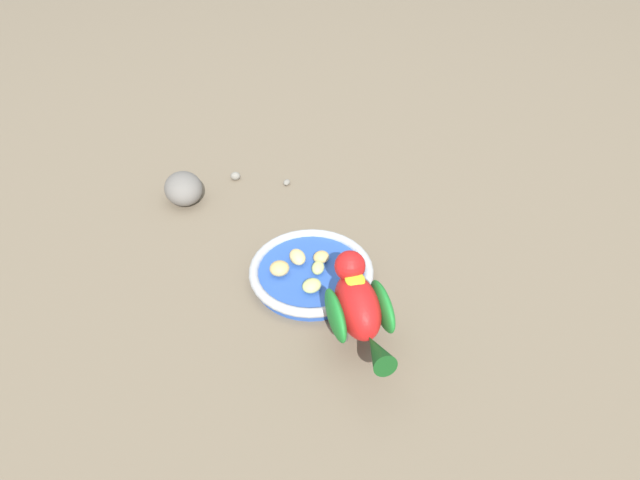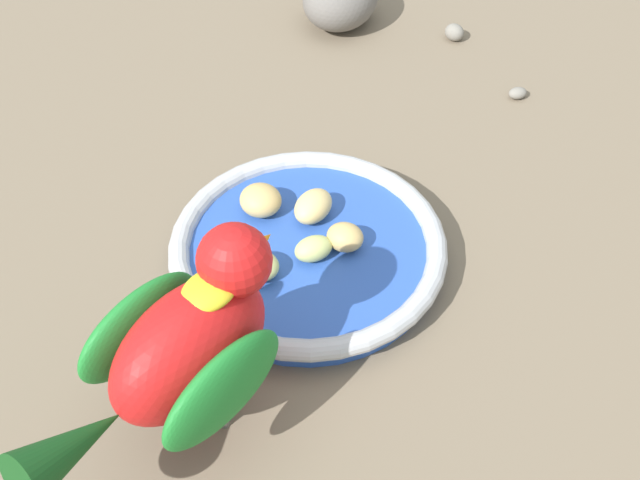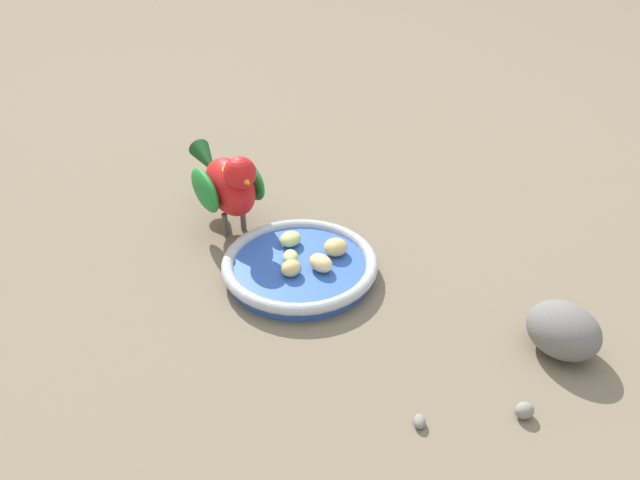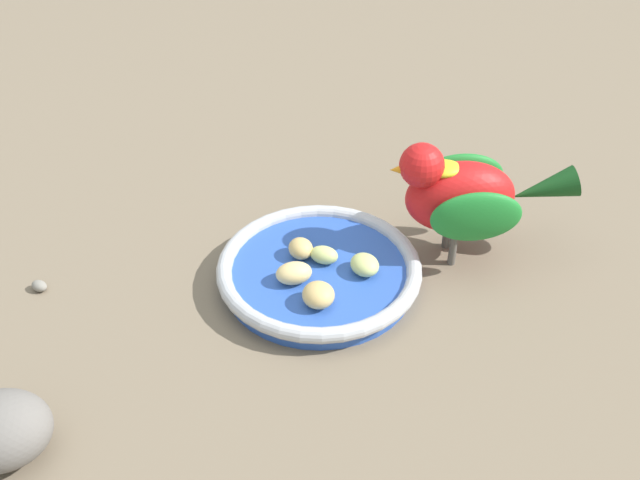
{
  "view_description": "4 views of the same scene",
  "coord_description": "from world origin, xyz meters",
  "px_view_note": "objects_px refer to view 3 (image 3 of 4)",
  "views": [
    {
      "loc": [
        -0.55,
        0.34,
        0.64
      ],
      "look_at": [
        0.03,
        -0.03,
        0.06
      ],
      "focal_mm": 32.5,
      "sensor_mm": 36.0,
      "label": 1
    },
    {
      "loc": [
        -0.36,
        -0.16,
        0.45
      ],
      "look_at": [
        0.01,
        -0.02,
        0.04
      ],
      "focal_mm": 47.23,
      "sensor_mm": 36.0,
      "label": 2
    },
    {
      "loc": [
        0.46,
        -0.47,
        0.48
      ],
      "look_at": [
        0.03,
        0.01,
        0.05
      ],
      "focal_mm": 35.19,
      "sensor_mm": 36.0,
      "label": 3
    },
    {
      "loc": [
        0.26,
        0.55,
        0.53
      ],
      "look_at": [
        0.01,
        -0.01,
        0.05
      ],
      "focal_mm": 47.27,
      "sensor_mm": 36.0,
      "label": 4
    }
  ],
  "objects_px": {
    "rock_large": "(563,330)",
    "pebble_0": "(524,410)",
    "feeding_bowl": "(300,266)",
    "apple_piece_2": "(291,258)",
    "apple_piece_4": "(336,247)",
    "apple_piece_1": "(320,264)",
    "apple_piece_0": "(291,268)",
    "parrot": "(229,183)",
    "apple_piece_3": "(290,239)",
    "pebble_1": "(420,421)"
  },
  "relations": [
    {
      "from": "rock_large",
      "to": "pebble_0",
      "type": "bearing_deg",
      "value": -82.85
    },
    {
      "from": "feeding_bowl",
      "to": "rock_large",
      "type": "relative_size",
      "value": 2.44
    },
    {
      "from": "apple_piece_2",
      "to": "apple_piece_4",
      "type": "relative_size",
      "value": 0.88
    },
    {
      "from": "apple_piece_1",
      "to": "feeding_bowl",
      "type": "bearing_deg",
      "value": -170.43
    },
    {
      "from": "apple_piece_0",
      "to": "rock_large",
      "type": "relative_size",
      "value": 0.32
    },
    {
      "from": "parrot",
      "to": "rock_large",
      "type": "height_order",
      "value": "parrot"
    },
    {
      "from": "apple_piece_1",
      "to": "parrot",
      "type": "height_order",
      "value": "parrot"
    },
    {
      "from": "apple_piece_3",
      "to": "apple_piece_0",
      "type": "bearing_deg",
      "value": -45.37
    },
    {
      "from": "parrot",
      "to": "rock_large",
      "type": "xyz_separation_m",
      "value": [
        0.45,
        0.07,
        -0.05
      ]
    },
    {
      "from": "feeding_bowl",
      "to": "apple_piece_1",
      "type": "bearing_deg",
      "value": 9.57
    },
    {
      "from": "apple_piece_0",
      "to": "rock_large",
      "type": "bearing_deg",
      "value": 20.64
    },
    {
      "from": "apple_piece_3",
      "to": "pebble_1",
      "type": "distance_m",
      "value": 0.31
    },
    {
      "from": "apple_piece_1",
      "to": "apple_piece_4",
      "type": "distance_m",
      "value": 0.04
    },
    {
      "from": "apple_piece_1",
      "to": "rock_large",
      "type": "bearing_deg",
      "value": 16.6
    },
    {
      "from": "rock_large",
      "to": "pebble_1",
      "type": "xyz_separation_m",
      "value": [
        -0.06,
        -0.19,
        -0.02
      ]
    },
    {
      "from": "apple_piece_3",
      "to": "parrot",
      "type": "xyz_separation_m",
      "value": [
        -0.11,
        -0.01,
        0.05
      ]
    },
    {
      "from": "parrot",
      "to": "pebble_1",
      "type": "relative_size",
      "value": 11.25
    },
    {
      "from": "apple_piece_1",
      "to": "apple_piece_2",
      "type": "height_order",
      "value": "apple_piece_1"
    },
    {
      "from": "feeding_bowl",
      "to": "pebble_0",
      "type": "distance_m",
      "value": 0.32
    },
    {
      "from": "pebble_0",
      "to": "apple_piece_1",
      "type": "bearing_deg",
      "value": 174.36
    },
    {
      "from": "rock_large",
      "to": "pebble_1",
      "type": "distance_m",
      "value": 0.2
    },
    {
      "from": "apple_piece_2",
      "to": "parrot",
      "type": "height_order",
      "value": "parrot"
    },
    {
      "from": "apple_piece_1",
      "to": "apple_piece_3",
      "type": "xyz_separation_m",
      "value": [
        -0.07,
        0.02,
        -0.0
      ]
    },
    {
      "from": "apple_piece_0",
      "to": "pebble_1",
      "type": "height_order",
      "value": "apple_piece_0"
    },
    {
      "from": "apple_piece_0",
      "to": "parrot",
      "type": "height_order",
      "value": "parrot"
    },
    {
      "from": "apple_piece_4",
      "to": "pebble_0",
      "type": "distance_m",
      "value": 0.3
    },
    {
      "from": "apple_piece_0",
      "to": "parrot",
      "type": "distance_m",
      "value": 0.16
    },
    {
      "from": "apple_piece_3",
      "to": "apple_piece_4",
      "type": "height_order",
      "value": "apple_piece_4"
    },
    {
      "from": "apple_piece_0",
      "to": "pebble_0",
      "type": "height_order",
      "value": "apple_piece_0"
    },
    {
      "from": "rock_large",
      "to": "apple_piece_1",
      "type": "bearing_deg",
      "value": -163.4
    },
    {
      "from": "apple_piece_4",
      "to": "parrot",
      "type": "xyz_separation_m",
      "value": [
        -0.16,
        -0.03,
        0.05
      ]
    },
    {
      "from": "apple_piece_2",
      "to": "pebble_0",
      "type": "distance_m",
      "value": 0.33
    },
    {
      "from": "pebble_1",
      "to": "feeding_bowl",
      "type": "bearing_deg",
      "value": 158.22
    },
    {
      "from": "apple_piece_1",
      "to": "apple_piece_3",
      "type": "height_order",
      "value": "apple_piece_1"
    },
    {
      "from": "apple_piece_0",
      "to": "apple_piece_1",
      "type": "xyz_separation_m",
      "value": [
        0.02,
        0.03,
        0.0
      ]
    },
    {
      "from": "apple_piece_4",
      "to": "pebble_0",
      "type": "bearing_deg",
      "value": -13.02
    },
    {
      "from": "feeding_bowl",
      "to": "apple_piece_2",
      "type": "relative_size",
      "value": 7.18
    },
    {
      "from": "feeding_bowl",
      "to": "apple_piece_3",
      "type": "xyz_separation_m",
      "value": [
        -0.04,
        0.02,
        0.01
      ]
    },
    {
      "from": "apple_piece_4",
      "to": "pebble_1",
      "type": "distance_m",
      "value": 0.27
    },
    {
      "from": "rock_large",
      "to": "pebble_1",
      "type": "relative_size",
      "value": 4.94
    },
    {
      "from": "apple_piece_2",
      "to": "apple_piece_3",
      "type": "xyz_separation_m",
      "value": [
        -0.03,
        0.03,
        0.0
      ]
    },
    {
      "from": "apple_piece_4",
      "to": "feeding_bowl",
      "type": "bearing_deg",
      "value": -114.62
    },
    {
      "from": "feeding_bowl",
      "to": "pebble_0",
      "type": "bearing_deg",
      "value": -4.26
    },
    {
      "from": "apple_piece_1",
      "to": "apple_piece_2",
      "type": "relative_size",
      "value": 1.24
    },
    {
      "from": "apple_piece_1",
      "to": "apple_piece_4",
      "type": "xyz_separation_m",
      "value": [
        -0.01,
        0.04,
        0.0
      ]
    },
    {
      "from": "apple_piece_0",
      "to": "pebble_1",
      "type": "relative_size",
      "value": 1.6
    },
    {
      "from": "apple_piece_0",
      "to": "apple_piece_2",
      "type": "xyz_separation_m",
      "value": [
        -0.02,
        0.02,
        -0.0
      ]
    },
    {
      "from": "parrot",
      "to": "pebble_1",
      "type": "distance_m",
      "value": 0.41
    },
    {
      "from": "feeding_bowl",
      "to": "parrot",
      "type": "bearing_deg",
      "value": 174.0
    },
    {
      "from": "pebble_1",
      "to": "apple_piece_0",
      "type": "bearing_deg",
      "value": 162.64
    }
  ]
}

